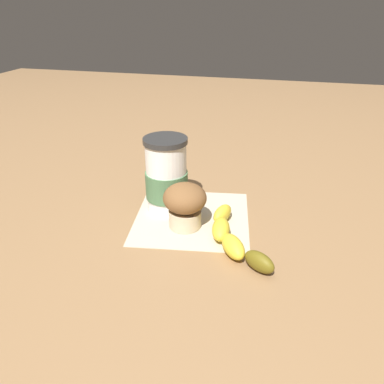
% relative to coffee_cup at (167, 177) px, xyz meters
% --- Properties ---
extents(ground_plane, '(3.00, 3.00, 0.00)m').
position_rel_coffee_cup_xyz_m(ground_plane, '(0.06, -0.02, -0.07)').
color(ground_plane, '#936D47').
extents(paper_napkin, '(0.25, 0.25, 0.00)m').
position_rel_coffee_cup_xyz_m(paper_napkin, '(0.06, -0.02, -0.07)').
color(paper_napkin, beige).
rests_on(paper_napkin, ground_plane).
extents(coffee_cup, '(0.09, 0.09, 0.15)m').
position_rel_coffee_cup_xyz_m(coffee_cup, '(0.00, 0.00, 0.00)').
color(coffee_cup, white).
rests_on(coffee_cup, paper_napkin).
extents(muffin, '(0.08, 0.08, 0.09)m').
position_rel_coffee_cup_xyz_m(muffin, '(0.05, -0.06, -0.02)').
color(muffin, beige).
rests_on(muffin, paper_napkin).
extents(banana, '(0.13, 0.19, 0.03)m').
position_rel_coffee_cup_xyz_m(banana, '(0.15, -0.10, -0.05)').
color(banana, yellow).
rests_on(banana, paper_napkin).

